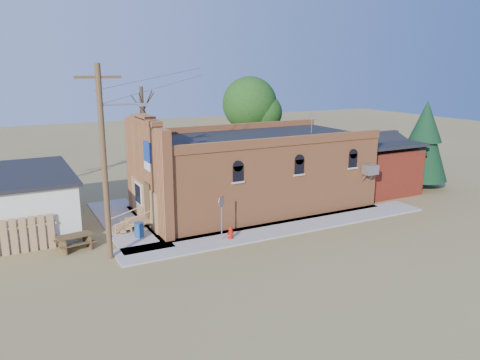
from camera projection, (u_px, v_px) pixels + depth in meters
name	position (u px, v px, depth m)	size (l,w,h in m)	color
ground	(272.00, 238.00, 24.82)	(120.00, 120.00, 0.00)	olive
sidewalk_south	(286.00, 228.00, 26.26)	(19.00, 2.20, 0.08)	#9E9991
sidewalk_west	(125.00, 222.00, 27.17)	(2.60, 10.00, 0.08)	#9E9991
brick_bar	(250.00, 172.00, 29.75)	(16.40, 7.97, 6.30)	#CB713E
red_shed	(368.00, 159.00, 34.19)	(5.40, 6.40, 4.30)	#58200F
utility_pole	(105.00, 159.00, 21.09)	(3.12, 0.26, 9.00)	brown
tree_bare_near	(142.00, 108.00, 33.30)	(2.80, 2.80, 7.65)	#4B392B
tree_leafy	(250.00, 104.00, 37.77)	(4.40, 4.40, 8.15)	#4B392B
evergreen_tree	(425.00, 139.00, 34.35)	(3.60, 3.60, 6.50)	#4B392B
fire_hydrant	(231.00, 232.00, 24.43)	(0.40, 0.39, 0.67)	#B61A0A
stop_sign	(221.00, 205.00, 23.94)	(0.53, 0.46, 2.40)	#96969B
trash_barrel	(139.00, 230.00, 24.67)	(0.50, 0.50, 0.77)	navy
picnic_table	(75.00, 240.00, 23.22)	(1.89, 1.52, 0.72)	#503B20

